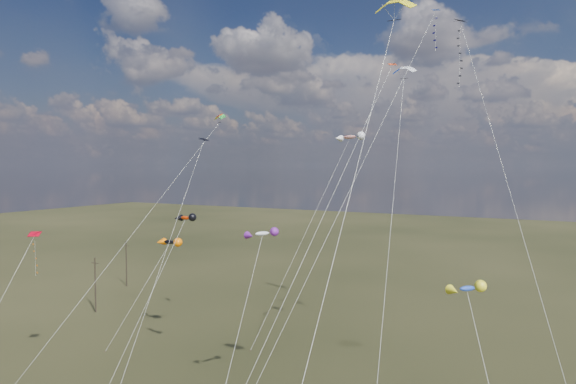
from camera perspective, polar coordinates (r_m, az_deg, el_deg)
The scene contains 15 objects.
utility_pole_near at distance 80.71m, azimuth -20.63°, elevation -9.58°, with size 1.40×0.20×8.00m.
utility_pole_far at distance 95.82m, azimuth -17.53°, elevation -7.56°, with size 1.40×0.20×8.00m.
diamond_black_high at distance 53.11m, azimuth 19.10°, elevation 12.75°, with size 12.33×16.71×35.62m.
diamond_navy_tall at distance 52.41m, azimuth 14.45°, elevation 13.98°, with size 11.12×21.94×36.79m.
diamond_black_mid at distance 49.80m, azimuth -12.00°, elevation -2.19°, with size 1.83×15.68×24.19m.
diamond_red_low at distance 58.43m, azimuth -26.60°, elevation -6.70°, with size 2.17×11.11×14.58m.
diamond_orange_center at distance 43.30m, azimuth 5.70°, elevation 1.28°, with size 7.30×21.38×30.95m.
parafoil_yellow at distance 36.30m, azimuth 11.68°, elevation 19.80°, with size 2.71×20.50×32.70m.
parafoil_blue_white at distance 52.96m, azimuth 12.74°, elevation 13.08°, with size 6.36×26.92×31.53m.
parafoil_tricolor at distance 60.18m, azimuth -7.86°, elevation 8.10°, with size 11.17×20.93×27.60m.
novelty_black_orange at distance 64.49m, azimuth -13.08°, elevation -5.45°, with size 5.29×7.65×12.61m.
novelty_orange_black at distance 53.72m, azimuth -11.41°, elevation -2.93°, with size 2.50×12.25×16.48m.
novelty_white_purple at distance 43.14m, azimuth -2.91°, elevation -4.75°, with size 4.08×14.94×16.07m.
novelty_redwhite_stripe at distance 70.72m, azimuth 6.81°, elevation 6.04°, with size 7.75×17.70×25.87m.
novelty_blue_yellow at distance 36.25m, azimuth 19.32°, elevation -10.20°, with size 6.02×9.20×13.74m.
Camera 1 is at (21.13, -22.16, 21.34)m, focal length 32.00 mm.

